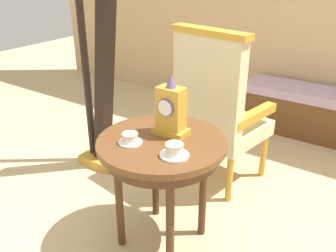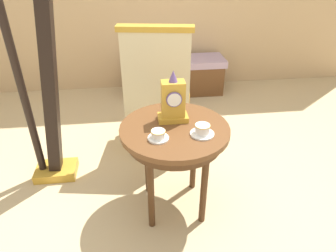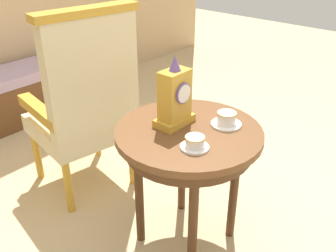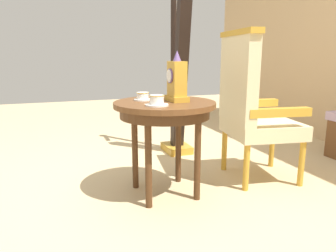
{
  "view_description": "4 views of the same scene",
  "coord_description": "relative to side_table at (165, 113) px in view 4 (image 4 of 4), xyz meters",
  "views": [
    {
      "loc": [
        1.08,
        -1.41,
        1.54
      ],
      "look_at": [
        0.07,
        0.08,
        0.71
      ],
      "focal_mm": 39.68,
      "sensor_mm": 36.0,
      "label": 1
    },
    {
      "loc": [
        -0.16,
        -1.58,
        1.63
      ],
      "look_at": [
        0.03,
        -0.03,
        0.69
      ],
      "focal_mm": 32.41,
      "sensor_mm": 36.0,
      "label": 2
    },
    {
      "loc": [
        -1.16,
        -0.94,
        1.51
      ],
      "look_at": [
        0.05,
        0.11,
        0.65
      ],
      "focal_mm": 41.11,
      "sensor_mm": 36.0,
      "label": 3
    },
    {
      "loc": [
        2.07,
        -0.71,
        0.96
      ],
      "look_at": [
        0.17,
        -0.0,
        0.51
      ],
      "focal_mm": 34.1,
      "sensor_mm": 36.0,
      "label": 4
    }
  ],
  "objects": [
    {
      "name": "ground_plane",
      "position": [
        -0.07,
        -0.01,
        -0.58
      ],
      "size": [
        10.0,
        10.0,
        0.0
      ],
      "primitive_type": "plane",
      "color": "tan"
    },
    {
      "name": "side_table",
      "position": [
        0.0,
        0.0,
        0.0
      ],
      "size": [
        0.69,
        0.69,
        0.66
      ],
      "color": "brown",
      "rests_on": "ground"
    },
    {
      "name": "teacup_left",
      "position": [
        -0.11,
        -0.12,
        0.11
      ],
      "size": [
        0.12,
        0.12,
        0.06
      ],
      "color": "white",
      "rests_on": "side_table"
    },
    {
      "name": "teacup_right",
      "position": [
        0.15,
        -0.11,
        0.11
      ],
      "size": [
        0.14,
        0.14,
        0.07
      ],
      "color": "white",
      "rests_on": "side_table"
    },
    {
      "name": "mantel_clock",
      "position": [
        0.0,
        0.09,
        0.21
      ],
      "size": [
        0.19,
        0.11,
        0.34
      ],
      "color": "gold",
      "rests_on": "side_table"
    },
    {
      "name": "armchair",
      "position": [
        -0.04,
        0.72,
        0.01
      ],
      "size": [
        0.62,
        0.61,
        1.14
      ],
      "color": "beige",
      "rests_on": "ground"
    },
    {
      "name": "harp",
      "position": [
        -0.87,
        0.45,
        0.18
      ],
      "size": [
        0.4,
        0.24,
        1.86
      ],
      "color": "gold",
      "rests_on": "ground"
    }
  ]
}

